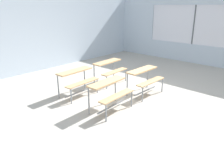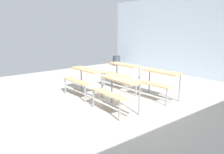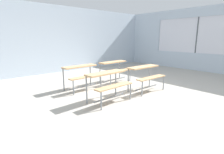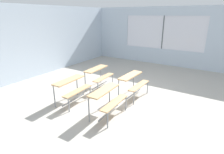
% 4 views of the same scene
% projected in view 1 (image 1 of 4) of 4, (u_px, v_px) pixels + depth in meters
% --- Properties ---
extents(ground, '(10.00, 9.00, 0.05)m').
position_uv_depth(ground, '(134.00, 97.00, 6.23)').
color(ground, '#ADA89E').
extents(wall_back, '(10.00, 0.12, 3.00)m').
position_uv_depth(wall_back, '(45.00, 32.00, 8.63)').
color(wall_back, silver).
rests_on(wall_back, ground).
extents(wall_right, '(0.12, 9.00, 3.00)m').
position_uv_depth(wall_right, '(208.00, 32.00, 9.18)').
color(wall_right, silver).
rests_on(wall_right, ground).
extents(desk_bench_r0c0, '(1.12, 0.63, 0.74)m').
position_uv_depth(desk_bench_r0c0, '(110.00, 89.00, 5.26)').
color(desk_bench_r0c0, tan).
rests_on(desk_bench_r0c0, ground).
extents(desk_bench_r0c1, '(1.12, 0.63, 0.74)m').
position_uv_depth(desk_bench_r0c1, '(145.00, 76.00, 6.26)').
color(desk_bench_r0c1, tan).
rests_on(desk_bench_r0c1, ground).
extents(desk_bench_r1c0, '(1.12, 0.63, 0.74)m').
position_uv_depth(desk_bench_r1c0, '(77.00, 77.00, 6.16)').
color(desk_bench_r1c0, tan).
rests_on(desk_bench_r1c0, ground).
extents(desk_bench_r1c1, '(1.12, 0.63, 0.74)m').
position_uv_depth(desk_bench_r1c1, '(110.00, 67.00, 7.17)').
color(desk_bench_r1c1, tan).
rests_on(desk_bench_r1c1, ground).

